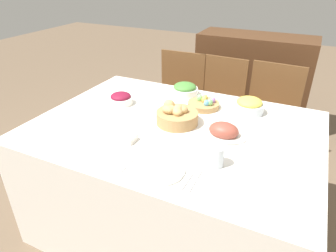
# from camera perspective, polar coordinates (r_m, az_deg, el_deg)

# --- Properties ---
(ground_plane) EXTENTS (12.00, 12.00, 0.00)m
(ground_plane) POSITION_cam_1_polar(r_m,az_deg,el_deg) (2.18, 1.04, -17.62)
(ground_plane) COLOR brown
(dining_table) EXTENTS (1.60, 1.16, 0.75)m
(dining_table) POSITION_cam_1_polar(r_m,az_deg,el_deg) (1.92, 1.14, -9.83)
(dining_table) COLOR white
(dining_table) RESTS_ON ground
(chair_far_left) EXTENTS (0.43, 0.43, 0.88)m
(chair_far_left) POSITION_cam_1_polar(r_m,az_deg,el_deg) (2.76, 1.75, 5.26)
(chair_far_left) COLOR brown
(chair_far_left) RESTS_ON ground
(chair_far_right) EXTENTS (0.45, 0.45, 0.88)m
(chair_far_right) POSITION_cam_1_polar(r_m,az_deg,el_deg) (2.57, 18.60, 1.88)
(chair_far_right) COLOR brown
(chair_far_right) RESTS_ON ground
(chair_far_center) EXTENTS (0.44, 0.44, 0.88)m
(chair_far_center) POSITION_cam_1_polar(r_m,az_deg,el_deg) (2.64, 9.07, 3.83)
(chair_far_center) COLOR brown
(chair_far_center) RESTS_ON ground
(sideboard) EXTENTS (1.12, 0.44, 0.96)m
(sideboard) POSITION_cam_1_polar(r_m,az_deg,el_deg) (3.26, 15.63, 8.00)
(sideboard) COLOR #4C2D19
(sideboard) RESTS_ON ground
(bread_basket) EXTENTS (0.24, 0.24, 0.13)m
(bread_basket) POSITION_cam_1_polar(r_m,az_deg,el_deg) (1.72, 1.63, 2.07)
(bread_basket) COLOR #AD8451
(bread_basket) RESTS_ON dining_table
(egg_basket) EXTENTS (0.20, 0.20, 0.08)m
(egg_basket) POSITION_cam_1_polar(r_m,az_deg,el_deg) (1.94, 6.86, 4.19)
(egg_basket) COLOR #AD8451
(egg_basket) RESTS_ON dining_table
(ham_platter) EXTENTS (0.25, 0.17, 0.09)m
(ham_platter) POSITION_cam_1_polar(r_m,az_deg,el_deg) (1.63, 10.56, -1.00)
(ham_platter) COLOR white
(ham_platter) RESTS_ON dining_table
(pineapple_bowl) EXTENTS (0.18, 0.18, 0.10)m
(pineapple_bowl) POSITION_cam_1_polar(r_m,az_deg,el_deg) (1.92, 15.18, 3.79)
(pineapple_bowl) COLOR silver
(pineapple_bowl) RESTS_ON dining_table
(green_salad_bowl) EXTENTS (0.18, 0.18, 0.09)m
(green_salad_bowl) POSITION_cam_1_polar(r_m,az_deg,el_deg) (2.12, 3.22, 7.00)
(green_salad_bowl) COLOR white
(green_salad_bowl) RESTS_ON dining_table
(beet_salad_bowl) EXTENTS (0.15, 0.15, 0.08)m
(beet_salad_bowl) POSITION_cam_1_polar(r_m,az_deg,el_deg) (2.00, -8.98, 5.16)
(beet_salad_bowl) COLOR white
(beet_salad_bowl) RESTS_ON dining_table
(dinner_plate) EXTENTS (0.24, 0.24, 0.01)m
(dinner_plate) POSITION_cam_1_polar(r_m,az_deg,el_deg) (1.36, -1.79, -8.28)
(dinner_plate) COLOR white
(dinner_plate) RESTS_ON dining_table
(fork) EXTENTS (0.01, 0.17, 0.00)m
(fork) POSITION_cam_1_polar(r_m,az_deg,el_deg) (1.42, -7.04, -6.78)
(fork) COLOR silver
(fork) RESTS_ON dining_table
(knife) EXTENTS (0.01, 0.17, 0.00)m
(knife) POSITION_cam_1_polar(r_m,az_deg,el_deg) (1.31, 3.96, -10.00)
(knife) COLOR silver
(knife) RESTS_ON dining_table
(spoon) EXTENTS (0.01, 0.17, 0.00)m
(spoon) POSITION_cam_1_polar(r_m,az_deg,el_deg) (1.30, 5.20, -10.34)
(spoon) COLOR silver
(spoon) RESTS_ON dining_table
(drinking_cup) EXTENTS (0.07, 0.07, 0.10)m
(drinking_cup) POSITION_cam_1_polar(r_m,az_deg,el_deg) (1.38, 9.18, -5.70)
(drinking_cup) COLOR silver
(drinking_cup) RESTS_ON dining_table
(butter_dish) EXTENTS (0.12, 0.08, 0.03)m
(butter_dish) POSITION_cam_1_polar(r_m,az_deg,el_deg) (1.59, -8.32, -2.16)
(butter_dish) COLOR white
(butter_dish) RESTS_ON dining_table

